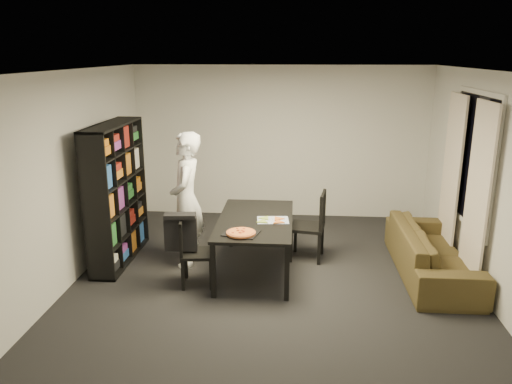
# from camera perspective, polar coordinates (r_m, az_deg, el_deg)

# --- Properties ---
(room) EXTENTS (5.01, 5.51, 2.61)m
(room) POSITION_cam_1_polar(r_m,az_deg,el_deg) (5.93, 2.01, 1.05)
(room) COLOR black
(room) RESTS_ON ground
(window_pane) EXTENTS (0.02, 1.40, 1.60)m
(window_pane) POSITION_cam_1_polar(r_m,az_deg,el_deg) (6.84, 23.58, 3.43)
(window_pane) COLOR black
(window_pane) RESTS_ON room
(window_frame) EXTENTS (0.03, 1.52, 1.72)m
(window_frame) POSITION_cam_1_polar(r_m,az_deg,el_deg) (6.84, 23.54, 3.43)
(window_frame) COLOR white
(window_frame) RESTS_ON room
(curtain_left) EXTENTS (0.03, 0.70, 2.25)m
(curtain_left) POSITION_cam_1_polar(r_m,az_deg,el_deg) (6.42, 23.97, -0.59)
(curtain_left) COLOR silver
(curtain_left) RESTS_ON room
(curtain_right) EXTENTS (0.03, 0.70, 2.25)m
(curtain_right) POSITION_cam_1_polar(r_m,az_deg,el_deg) (7.37, 21.40, 1.67)
(curtain_right) COLOR silver
(curtain_right) RESTS_ON room
(bookshelf) EXTENTS (0.35, 1.50, 1.90)m
(bookshelf) POSITION_cam_1_polar(r_m,az_deg,el_deg) (7.02, -15.64, -0.17)
(bookshelf) COLOR black
(bookshelf) RESTS_ON room
(dining_table) EXTENTS (0.96, 1.72, 0.72)m
(dining_table) POSITION_cam_1_polar(r_m,az_deg,el_deg) (6.49, -0.07, -3.62)
(dining_table) COLOR black
(dining_table) RESTS_ON room
(chair_left) EXTENTS (0.44, 0.44, 0.86)m
(chair_left) POSITION_cam_1_polar(r_m,az_deg,el_deg) (6.21, -7.46, -6.30)
(chair_left) COLOR black
(chair_left) RESTS_ON room
(chair_right) EXTENTS (0.51, 0.51, 0.97)m
(chair_right) POSITION_cam_1_polar(r_m,az_deg,el_deg) (6.93, 6.66, -3.34)
(chair_right) COLOR black
(chair_right) RESTS_ON room
(draped_jacket) EXTENTS (0.40, 0.21, 0.47)m
(draped_jacket) POSITION_cam_1_polar(r_m,az_deg,el_deg) (6.14, -8.62, -4.40)
(draped_jacket) COLOR black
(draped_jacket) RESTS_ON chair_left
(person) EXTENTS (0.50, 0.70, 1.81)m
(person) POSITION_cam_1_polar(r_m,az_deg,el_deg) (6.70, -7.95, -0.87)
(person) COLOR white
(person) RESTS_ON room
(baking_tray) EXTENTS (0.46, 0.41, 0.01)m
(baking_tray) POSITION_cam_1_polar(r_m,az_deg,el_deg) (5.96, -1.70, -4.72)
(baking_tray) COLOR black
(baking_tray) RESTS_ON dining_table
(pepperoni_pizza) EXTENTS (0.35, 0.35, 0.03)m
(pepperoni_pizza) POSITION_cam_1_polar(r_m,az_deg,el_deg) (5.91, -1.73, -4.67)
(pepperoni_pizza) COLOR #A4552F
(pepperoni_pizza) RESTS_ON dining_table
(kitchen_towel) EXTENTS (0.43, 0.33, 0.01)m
(kitchen_towel) POSITION_cam_1_polar(r_m,az_deg,el_deg) (6.41, 1.94, -3.23)
(kitchen_towel) COLOR silver
(kitchen_towel) RESTS_ON dining_table
(pizza_slices) EXTENTS (0.45, 0.42, 0.01)m
(pizza_slices) POSITION_cam_1_polar(r_m,az_deg,el_deg) (6.38, 1.70, -3.21)
(pizza_slices) COLOR gold
(pizza_slices) RESTS_ON dining_table
(sofa) EXTENTS (0.83, 2.11, 0.62)m
(sofa) POSITION_cam_1_polar(r_m,az_deg,el_deg) (6.88, 19.46, -6.47)
(sofa) COLOR #42331A
(sofa) RESTS_ON room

